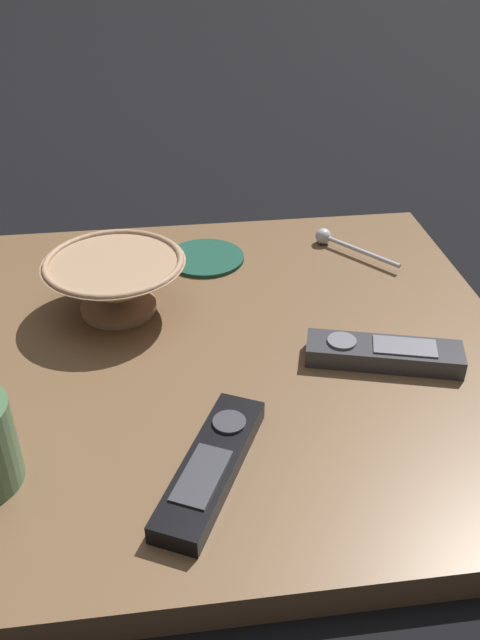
% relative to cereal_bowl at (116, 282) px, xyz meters
% --- Properties ---
extents(ground_plane, '(6.00, 6.00, 0.00)m').
position_rel_cereal_bowl_xyz_m(ground_plane, '(-0.11, 0.09, -0.07)').
color(ground_plane, black).
extents(table, '(0.65, 0.62, 0.03)m').
position_rel_cereal_bowl_xyz_m(table, '(-0.11, 0.09, -0.05)').
color(table, brown).
rests_on(table, ground).
extents(cereal_bowl, '(0.17, 0.17, 0.07)m').
position_rel_cereal_bowl_xyz_m(cereal_bowl, '(0.00, 0.00, 0.00)').
color(cereal_bowl, tan).
rests_on(cereal_bowl, table).
extents(teaspoon, '(0.09, 0.11, 0.02)m').
position_rel_cereal_bowl_xyz_m(teaspoon, '(-0.29, -0.12, -0.03)').
color(teaspoon, silver).
rests_on(teaspoon, table).
extents(tv_remote_near, '(0.17, 0.09, 0.02)m').
position_rel_cereal_bowl_xyz_m(tv_remote_near, '(-0.28, 0.14, -0.03)').
color(tv_remote_near, '#38383D').
rests_on(tv_remote_near, table).
extents(tv_remote_far, '(0.12, 0.17, 0.02)m').
position_rel_cereal_bowl_xyz_m(tv_remote_far, '(-0.08, 0.28, -0.03)').
color(tv_remote_far, black).
rests_on(tv_remote_far, table).
extents(drink_coaster, '(0.10, 0.10, 0.01)m').
position_rel_cereal_bowl_xyz_m(drink_coaster, '(-0.11, -0.11, -0.04)').
color(drink_coaster, '#194738').
rests_on(drink_coaster, table).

